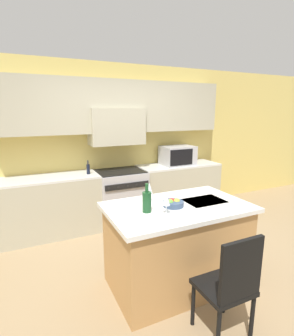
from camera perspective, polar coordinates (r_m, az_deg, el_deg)
ground_plane at (r=3.42m, az=4.23°, el=-21.59°), size 10.00×10.00×0.00m
back_cabinetry at (r=4.59m, az=-7.21°, el=8.53°), size 10.00×0.46×2.70m
back_counter at (r=4.57m, az=-5.86°, el=-6.12°), size 3.87×0.62×0.92m
range_stove at (r=4.56m, az=-5.77°, el=-6.23°), size 0.79×0.70×0.92m
microwave at (r=4.90m, az=6.67°, el=2.76°), size 0.59×0.45×0.35m
kitchen_island at (r=3.01m, az=6.62°, el=-16.25°), size 1.51×0.92×0.93m
island_chair at (r=2.42m, az=17.75°, el=-22.78°), size 0.42×0.40×0.96m
wine_bottle at (r=2.59m, az=-0.04°, el=-7.25°), size 0.09×0.09×0.29m
wine_glass_near at (r=2.53m, az=4.23°, el=-6.88°), size 0.08×0.08×0.21m
wine_glass_far at (r=2.87m, az=0.52°, el=-4.55°), size 0.08×0.08×0.21m
fruit_bowl at (r=2.78m, az=5.71°, el=-7.63°), size 0.22×0.22×0.08m
oil_bottle_on_counter at (r=4.25m, az=-12.68°, el=-0.17°), size 0.05×0.05×0.22m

